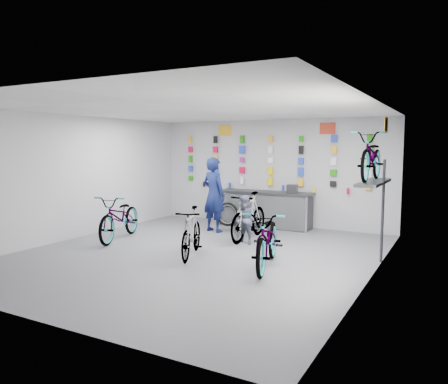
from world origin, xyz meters
The scene contains 21 objects.
floor centered at (0.00, 0.00, 0.00)m, with size 8.00×8.00×0.00m, color #56565C.
ceiling centered at (0.00, 0.00, 3.00)m, with size 8.00×8.00×0.00m, color white.
wall_back centered at (0.00, 4.00, 1.50)m, with size 7.00×7.00×0.00m, color silver.
wall_front centered at (0.00, -4.00, 1.50)m, with size 7.00×7.00×0.00m, color silver.
wall_left centered at (-3.50, 0.00, 1.50)m, with size 8.00×8.00×0.00m, color silver.
wall_right centered at (3.50, 0.00, 1.50)m, with size 8.00×8.00×0.00m, color silver.
counter centered at (0.00, 3.54, 0.49)m, with size 2.70×0.66×1.00m.
merch_wall centered at (0.15, 3.93, 1.80)m, with size 5.56×0.08×1.57m.
wall_bracket centered at (3.33, 1.20, 1.46)m, with size 0.39×1.90×2.00m.
sign_left centered at (-1.50, 3.98, 2.72)m, with size 0.42×0.02×0.30m, color yellow.
sign_right centered at (1.60, 3.98, 2.72)m, with size 0.42×0.02×0.30m, color red.
sign_side centered at (3.48, 1.20, 2.65)m, with size 0.02×0.40×0.30m, color yellow.
bike_left centered at (-2.40, 0.33, 0.55)m, with size 0.73×2.09×1.10m, color gray.
bike_center centered at (0.02, -0.27, 0.51)m, with size 0.48×1.69×1.02m, color gray.
bike_right centered at (1.70, -0.26, 0.55)m, with size 0.73×2.09×1.10m, color gray.
bike_service centered at (0.34, 1.78, 0.57)m, with size 0.54×1.91×1.15m, color gray.
bike_wall centered at (3.25, 1.20, 2.05)m, with size 0.63×1.80×0.95m, color gray.
clerk centered at (-0.91, 2.28, 0.98)m, with size 0.72×0.47×1.97m, color #101A4B.
customer centered at (0.46, 1.34, 0.56)m, with size 0.55×0.43×1.13m, color slate.
spare_wheel centered at (-0.98, 3.17, 0.33)m, with size 0.67×0.16×0.67m.
register centered at (0.80, 3.55, 1.11)m, with size 0.28×0.30×0.22m, color black.
Camera 1 is at (4.77, -7.61, 2.25)m, focal length 35.00 mm.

